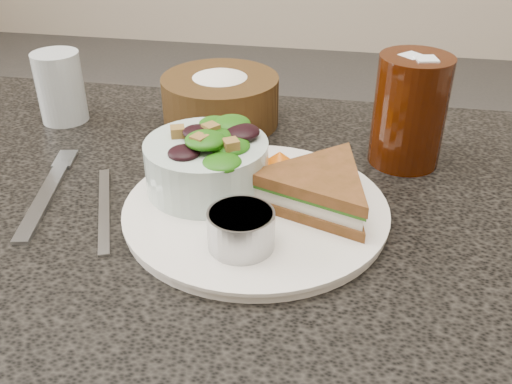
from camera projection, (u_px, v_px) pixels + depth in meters
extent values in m
cylinder|color=silver|center=(256.00, 210.00, 0.63)|extent=(0.29, 0.29, 0.01)
cylinder|color=#99999B|center=(241.00, 230.00, 0.56)|extent=(0.07, 0.07, 0.04)
cone|color=orange|center=(279.00, 162.00, 0.69)|extent=(0.09, 0.09, 0.03)
cube|color=#AAAFB5|center=(45.00, 196.00, 0.66)|extent=(0.06, 0.18, 0.00)
cube|color=#AEAFB2|center=(104.00, 209.00, 0.64)|extent=(0.08, 0.17, 0.00)
cylinder|color=#AEB7BB|center=(60.00, 87.00, 0.83)|extent=(0.09, 0.09, 0.10)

